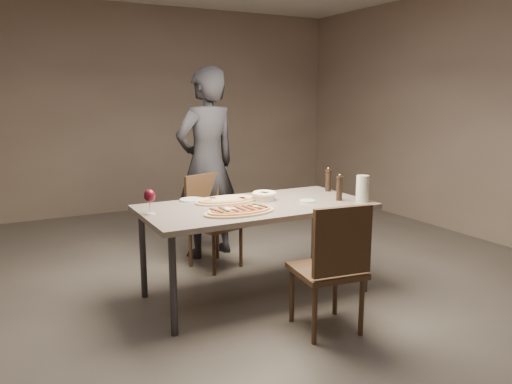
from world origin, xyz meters
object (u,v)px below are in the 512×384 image
bread_basket (264,195)px  diner (207,164)px  ham_pizza (226,200)px  carafe (362,189)px  chair_near (333,262)px  dining_table (256,211)px  zucchini_pizza (239,211)px  chair_far (209,215)px  pepper_mill_left (339,188)px

bread_basket → diner: bearing=94.4°
ham_pizza → carafe: 1.10m
chair_near → bread_basket: bearing=96.9°
dining_table → ham_pizza: (-0.17, 0.20, 0.07)m
carafe → bread_basket: bearing=148.2°
dining_table → zucchini_pizza: bearing=-140.6°
dining_table → chair_far: (-0.05, 0.84, -0.21)m
dining_table → chair_near: 0.88m
ham_pizza → chair_near: (0.30, -1.04, -0.26)m
pepper_mill_left → chair_far: bearing=125.2°
zucchini_pizza → diner: bearing=69.0°
zucchini_pizza → pepper_mill_left: size_ratio=2.52×
zucchini_pizza → diner: 1.39m
chair_far → diner: (0.11, 0.30, 0.45)m
ham_pizza → zucchini_pizza: bearing=-99.5°
pepper_mill_left → diner: 1.47m
chair_near → dining_table: bearing=106.1°
bread_basket → diner: size_ratio=0.11×
pepper_mill_left → chair_near: pepper_mill_left is taller
ham_pizza → chair_far: (0.12, 0.65, -0.28)m
pepper_mill_left → carafe: bearing=-41.7°
pepper_mill_left → chair_far: (-0.72, 1.03, -0.37)m
pepper_mill_left → carafe: 0.18m
zucchini_pizza → chair_near: 0.79m
ham_pizza → bread_basket: bearing=-14.1°
chair_far → zucchini_pizza: bearing=61.8°
dining_table → ham_pizza: bearing=130.3°
dining_table → diner: size_ratio=0.96×
pepper_mill_left → chair_near: size_ratio=0.24×
zucchini_pizza → bread_basket: (0.38, 0.31, 0.03)m
dining_table → ham_pizza: size_ratio=3.41×
carafe → dining_table: bearing=159.4°
zucchini_pizza → carafe: bearing=-14.0°
pepper_mill_left → bread_basket: bearing=151.2°
zucchini_pizza → carafe: carafe is taller
zucchini_pizza → carafe: size_ratio=2.59×
carafe → chair_far: 1.48m
chair_near → pepper_mill_left: bearing=58.0°
chair_near → carafe: bearing=45.8°
pepper_mill_left → chair_far: size_ratio=0.25×
chair_near → diner: size_ratio=0.49×
dining_table → pepper_mill_left: size_ratio=8.17×
ham_pizza → pepper_mill_left: 0.93m
dining_table → zucchini_pizza: 0.32m
zucchini_pizza → ham_pizza: size_ratio=1.05×
bread_basket → carafe: bearing=-31.8°
carafe → chair_near: 0.94m
chair_far → chair_near: bearing=78.4°
carafe → chair_near: size_ratio=0.24×
diner → pepper_mill_left: bearing=102.0°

